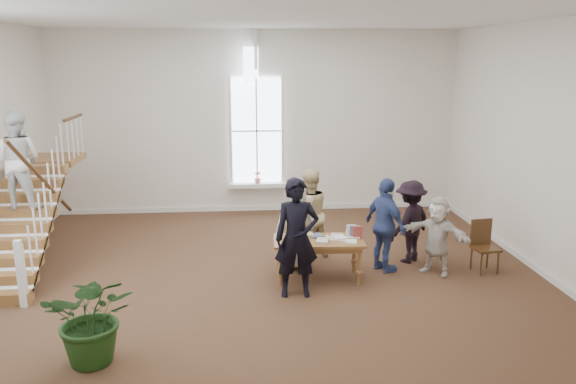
{
  "coord_description": "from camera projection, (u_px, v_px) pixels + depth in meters",
  "views": [
    {
      "loc": [
        -0.4,
        -9.46,
        3.85
      ],
      "look_at": [
        0.44,
        0.4,
        1.45
      ],
      "focal_mm": 35.0,
      "sensor_mm": 36.0,
      "label": 1
    }
  ],
  "objects": [
    {
      "name": "ground",
      "position": [
        266.0,
        276.0,
        10.1
      ],
      "size": [
        10.0,
        10.0,
        0.0
      ],
      "primitive_type": "plane",
      "color": "#4B341D",
      "rests_on": "ground"
    },
    {
      "name": "room_shell",
      "position": [
        258.0,
        196.0,
        14.26
      ],
      "size": [
        10.49,
        10.0,
        10.0
      ],
      "color": "silver",
      "rests_on": "ground"
    },
    {
      "name": "staircase",
      "position": [
        22.0,
        184.0,
        10.09
      ],
      "size": [
        1.1,
        4.1,
        2.92
      ],
      "color": "brown",
      "rests_on": "ground"
    },
    {
      "name": "library_table",
      "position": [
        320.0,
        244.0,
        9.83
      ],
      "size": [
        1.6,
        0.85,
        0.8
      ],
      "rotation": [
        0.0,
        0.0,
        -0.04
      ],
      "color": "brown",
      "rests_on": "ground"
    },
    {
      "name": "police_officer",
      "position": [
        297.0,
        238.0,
        9.08
      ],
      "size": [
        0.72,
        0.48,
        1.97
      ],
      "primitive_type": "imported",
      "rotation": [
        0.0,
        0.0,
        -0.01
      ],
      "color": "black",
      "rests_on": "ground"
    },
    {
      "name": "elderly_woman",
      "position": [
        295.0,
        226.0,
        10.34
      ],
      "size": [
        0.89,
        0.68,
        1.62
      ],
      "primitive_type": "imported",
      "rotation": [
        0.0,
        0.0,
        3.37
      ],
      "color": "beige",
      "rests_on": "ground"
    },
    {
      "name": "person_yellow",
      "position": [
        308.0,
        214.0,
        10.83
      ],
      "size": [
        1.06,
        0.97,
        1.77
      ],
      "primitive_type": "imported",
      "rotation": [
        0.0,
        0.0,
        3.57
      ],
      "color": "beige",
      "rests_on": "ground"
    },
    {
      "name": "woman_cluster_a",
      "position": [
        385.0,
        225.0,
        10.16
      ],
      "size": [
        0.81,
        1.1,
        1.74
      ],
      "primitive_type": "imported",
      "rotation": [
        0.0,
        0.0,
        2.0
      ],
      "color": "#364782",
      "rests_on": "ground"
    },
    {
      "name": "woman_cluster_b",
      "position": [
        410.0,
        222.0,
        10.66
      ],
      "size": [
        1.18,
        1.09,
        1.59
      ],
      "primitive_type": "imported",
      "rotation": [
        0.0,
        0.0,
        3.78
      ],
      "color": "black",
      "rests_on": "ground"
    },
    {
      "name": "woman_cluster_c",
      "position": [
        437.0,
        236.0,
        10.07
      ],
      "size": [
        1.26,
        1.22,
        1.43
      ],
      "primitive_type": "imported",
      "rotation": [
        0.0,
        0.0,
        5.53
      ],
      "color": "silver",
      "rests_on": "ground"
    },
    {
      "name": "floor_plant",
      "position": [
        93.0,
        317.0,
        7.13
      ],
      "size": [
        1.15,
        1.0,
        1.25
      ],
      "primitive_type": "imported",
      "rotation": [
        0.0,
        0.0,
        0.03
      ],
      "color": "#173511",
      "rests_on": "ground"
    },
    {
      "name": "side_chair",
      "position": [
        483.0,
        243.0,
        10.25
      ],
      "size": [
        0.47,
        0.47,
        0.96
      ],
      "rotation": [
        0.0,
        0.0,
        0.14
      ],
      "color": "#39200F",
      "rests_on": "ground"
    }
  ]
}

